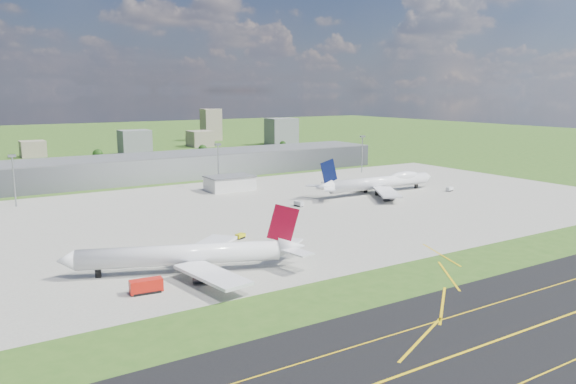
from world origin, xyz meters
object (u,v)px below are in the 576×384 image
van_white_far (450,189)px  airliner_red_twin (189,255)px  fire_truck (146,286)px  van_white_near (299,204)px  airliner_blue_quad (380,183)px  tug_yellow (240,236)px

van_white_far → airliner_red_twin: bearing=-173.8°
airliner_red_twin → fire_truck: bearing=53.0°
van_white_near → van_white_far: van_white_near is taller
fire_truck → van_white_near: bearing=43.4°
airliner_blue_quad → van_white_far: 41.09m
van_white_far → fire_truck: bearing=-172.5°
airliner_red_twin → airliner_blue_quad: (144.38, 73.97, 0.38)m
van_white_near → van_white_far: bearing=-105.4°
fire_truck → van_white_near: (102.81, 77.99, -0.69)m
van_white_near → van_white_far: size_ratio=1.07×
fire_truck → tug_yellow: 63.17m
tug_yellow → airliner_blue_quad: bearing=-0.7°
van_white_far → airliner_blue_quad: bearing=144.1°
tug_yellow → van_white_near: 65.88m
airliner_blue_quad → van_white_near: size_ratio=15.29×
van_white_near → van_white_far: 96.80m
airliner_red_twin → tug_yellow: 43.03m
tug_yellow → airliner_red_twin: bearing=-162.2°
airliner_blue_quad → van_white_far: airliner_blue_quad is taller
airliner_blue_quad → fire_truck: size_ratio=8.70×
airliner_blue_quad → fire_truck: (-161.95, -84.68, -3.99)m
airliner_red_twin → van_white_near: 108.68m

